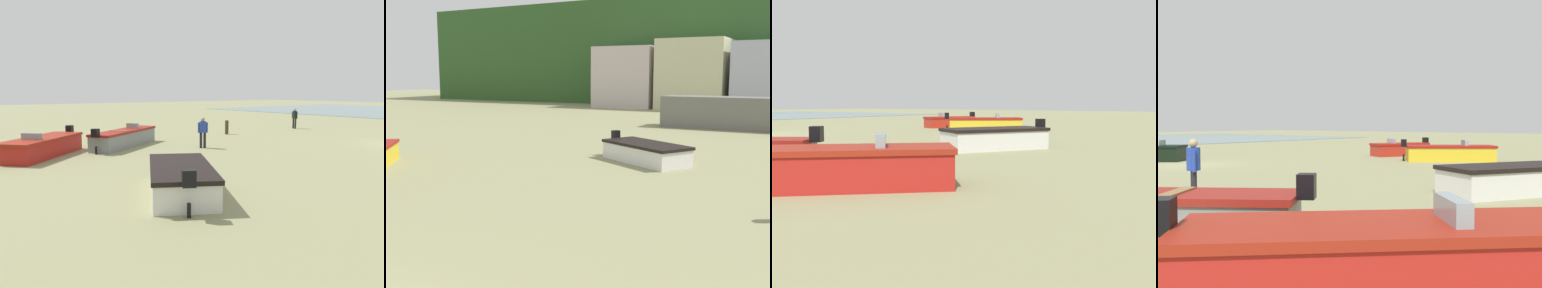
# 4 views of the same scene
# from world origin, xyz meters

# --- Properties ---
(townhouse_far_left) EXTENTS (6.69, 5.57, 6.63)m
(townhouse_far_left) POSITION_xyz_m (-13.65, 46.78, 3.32)
(townhouse_far_left) COLOR beige
(townhouse_far_left) RESTS_ON ground
(townhouse_left) EXTENTS (6.92, 6.09, 7.25)m
(townhouse_left) POSITION_xyz_m (-6.35, 47.05, 3.63)
(townhouse_left) COLOR beige
(townhouse_left) RESTS_ON ground
(townhouse_centre) EXTENTS (6.00, 6.87, 6.81)m
(townhouse_centre) POSITION_xyz_m (0.77, 47.43, 3.40)
(townhouse_centre) COLOR #B1B5CA
(townhouse_centre) RESTS_ON ground
(boat_white_2) EXTENTS (4.33, 3.51, 1.15)m
(boat_white_2) POSITION_xyz_m (-0.26, 15.57, 0.42)
(boat_white_2) COLOR silver
(boat_white_2) RESTS_ON ground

